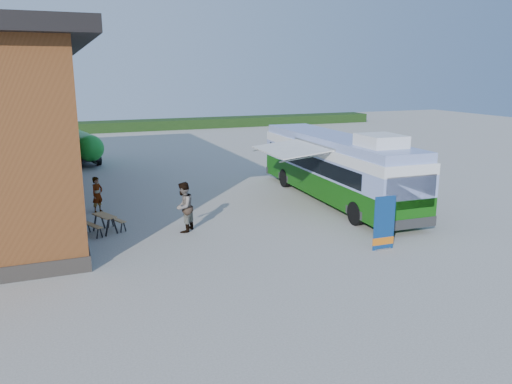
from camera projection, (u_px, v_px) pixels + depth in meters
name	position (u px, v px, depth m)	size (l,w,h in m)	color
ground	(283.00, 245.00, 17.66)	(100.00, 100.00, 0.00)	#BCB7AD
hedge	(204.00, 123.00, 54.74)	(40.00, 3.00, 1.00)	#264419
bus	(336.00, 165.00, 23.39)	(2.82, 11.65, 3.56)	#176310
awning	(295.00, 149.00, 22.55)	(2.64, 4.15, 0.51)	white
banner	(384.00, 228.00, 17.05)	(0.83, 0.20, 1.90)	navy
picnic_table	(105.00, 219.00, 18.91)	(1.56, 1.50, 0.70)	tan
person_a	(97.00, 195.00, 21.63)	(0.57, 0.38, 1.57)	#999999
person_b	(184.00, 207.00, 18.95)	(0.94, 0.73, 1.93)	#999999
slurry_tanker	(83.00, 145.00, 33.03)	(2.43, 5.64, 2.11)	green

